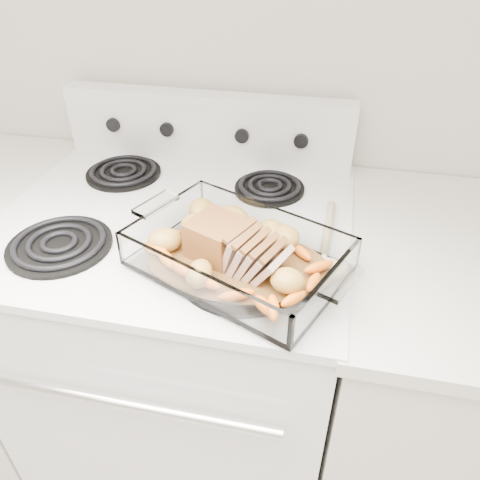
% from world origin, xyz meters
% --- Properties ---
extents(electric_range, '(0.78, 0.70, 1.12)m').
position_xyz_m(electric_range, '(0.00, 1.66, 0.48)').
color(electric_range, white).
rests_on(electric_range, ground).
extents(counter_right, '(0.58, 0.68, 0.93)m').
position_xyz_m(counter_right, '(0.67, 1.66, 0.47)').
color(counter_right, silver).
rests_on(counter_right, ground).
extents(baking_dish, '(0.37, 0.25, 0.07)m').
position_xyz_m(baking_dish, '(0.18, 1.50, 0.96)').
color(baking_dish, white).
rests_on(baking_dish, electric_range).
extents(pork_roast, '(0.19, 0.09, 0.08)m').
position_xyz_m(pork_roast, '(0.16, 1.50, 0.99)').
color(pork_roast, '#945324').
rests_on(pork_roast, baking_dish).
extents(roast_vegetables, '(0.38, 0.21, 0.05)m').
position_xyz_m(roast_vegetables, '(0.18, 1.54, 0.97)').
color(roast_vegetables, orange).
rests_on(roast_vegetables, baking_dish).
extents(wooden_spoon, '(0.06, 0.28, 0.02)m').
position_xyz_m(wooden_spoon, '(0.35, 1.58, 0.95)').
color(wooden_spoon, '#BFB392').
rests_on(wooden_spoon, electric_range).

